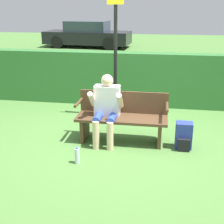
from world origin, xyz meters
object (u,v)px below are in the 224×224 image
park_bench (122,117)px  parked_car (88,35)px  person_seated (106,106)px  backpack (184,136)px  signpost (115,48)px  water_bottle (77,156)px

park_bench → parked_car: 12.34m
park_bench → parked_car: (-3.46, 11.84, 0.24)m
person_seated → parked_car: (-3.20, 11.94, 0.02)m
park_bench → backpack: bearing=-9.3°
backpack → signpost: 2.24m
park_bench → water_bottle: size_ratio=5.97×
park_bench → signpost: bearing=104.5°
backpack → signpost: (-1.34, 1.32, 1.23)m
person_seated → water_bottle: person_seated is taller
parked_car → backpack: bearing=-65.5°
park_bench → backpack: size_ratio=3.47×
park_bench → person_seated: person_seated is taller
backpack → park_bench: bearing=170.7°
water_bottle → parked_car: parked_car is taller
signpost → park_bench: bearing=-75.5°
backpack → parked_car: (-4.50, 12.01, 0.45)m
person_seated → water_bottle: size_ratio=4.49×
person_seated → backpack: 1.37m
backpack → water_bottle: backpack is taller
person_seated → signpost: (-0.04, 1.25, 0.79)m
signpost → parked_car: signpost is taller
park_bench → person_seated: (-0.26, -0.10, 0.22)m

